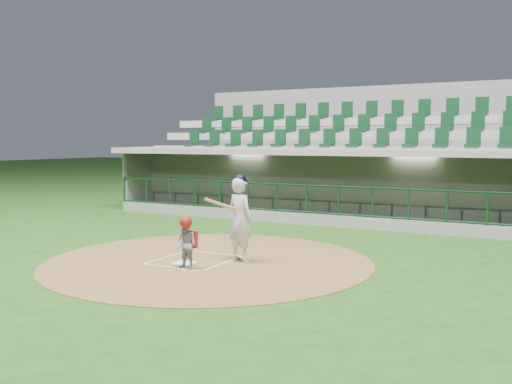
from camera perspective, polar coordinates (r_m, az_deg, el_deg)
ground at (r=13.03m, az=-5.41°, el=-6.61°), size 120.00×120.00×0.00m
dirt_circle at (r=12.70m, az=-4.78°, el=-6.88°), size 7.20×7.20×0.01m
home_plate at (r=12.46m, az=-7.21°, el=-7.07°), size 0.43×0.43×0.02m
batter_box_chalk at (r=12.78m, az=-6.16°, el=-6.77°), size 1.55×1.80×0.01m
dugout_structure at (r=19.77m, az=7.40°, el=0.19°), size 16.40×3.70×3.00m
seating_deck at (r=22.68m, az=10.04°, el=1.96°), size 17.00×6.72×5.15m
batter at (r=12.47m, az=-1.59°, el=-2.60°), size 0.92×0.95×1.92m
catcher at (r=11.81m, az=-7.00°, el=-5.04°), size 0.56×0.47×1.11m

